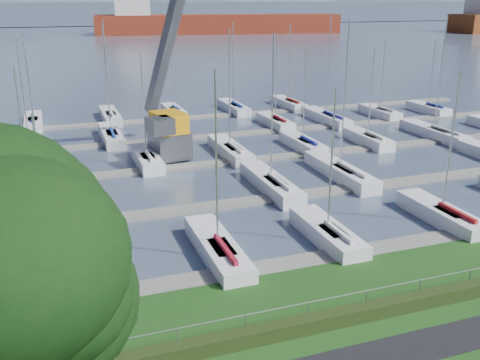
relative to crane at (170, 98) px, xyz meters
name	(u,v)px	position (x,y,z in m)	size (l,w,h in m)	color
path	(362,360)	(0.49, -33.08, -5.32)	(160.00, 2.00, 0.04)	black
water	(68,30)	(0.49, 229.92, -5.73)	(800.00, 540.00, 0.20)	#485569
hedge	(332,319)	(0.49, -30.48, -4.98)	(80.00, 0.70, 0.70)	#243313
fence	(329,298)	(0.49, -30.08, -4.13)	(0.04, 0.04, 80.00)	gray
foothill	(61,13)	(0.49, 299.92, 0.67)	(900.00, 80.00, 12.00)	#485669
docks	(188,167)	(0.49, -4.08, -5.55)	(90.00, 41.60, 0.25)	slate
crane	(170,98)	(0.00, 0.00, 0.00)	(6.63, 13.19, 22.35)	#56575D
cargo_ship_mid	(209,24)	(56.61, 180.18, -1.82)	(104.93, 33.18, 21.50)	maroon
sailboat_fleet	(159,101)	(-1.29, -1.20, -0.01)	(76.11, 49.38, 13.30)	silver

